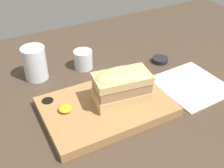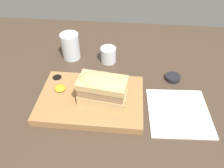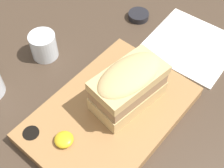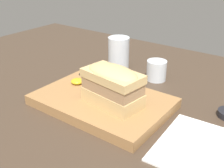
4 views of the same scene
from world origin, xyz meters
TOP-DOWN VIEW (x-y plane):
  - dining_table at (0.00, 0.00)cm, footprint 163.32×113.43cm
  - serving_board at (-4.64, 1.15)cm, footprint 32.79×22.34cm
  - sandwich at (-0.56, -0.17)cm, footprint 15.11×9.53cm
  - mustard_dollop at (-15.01, 3.20)cm, footprint 3.50×3.50cm
  - wine_glass at (-1.42, 23.60)cm, footprint 6.00×6.00cm
  - napkin at (23.01, -0.75)cm, footprint 19.58×20.26cm
  - condiment_dish at (22.79, 14.89)cm, footprint 5.26×5.26cm

SIDE VIEW (x-z plane):
  - dining_table at x=0.00cm, z-range 0.00..2.00cm
  - napkin at x=23.01cm, z-range 2.00..2.40cm
  - condiment_dish at x=22.79cm, z-range 2.00..3.54cm
  - serving_board at x=-4.64cm, z-range 1.97..4.58cm
  - wine_glass at x=-1.42cm, z-range 1.90..7.95cm
  - mustard_dollop at x=-15.01cm, z-range 4.54..5.94cm
  - sandwich at x=-0.56cm, z-range 4.90..14.46cm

